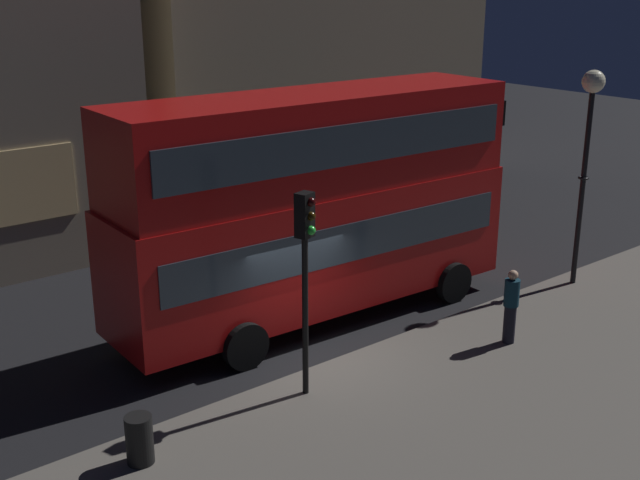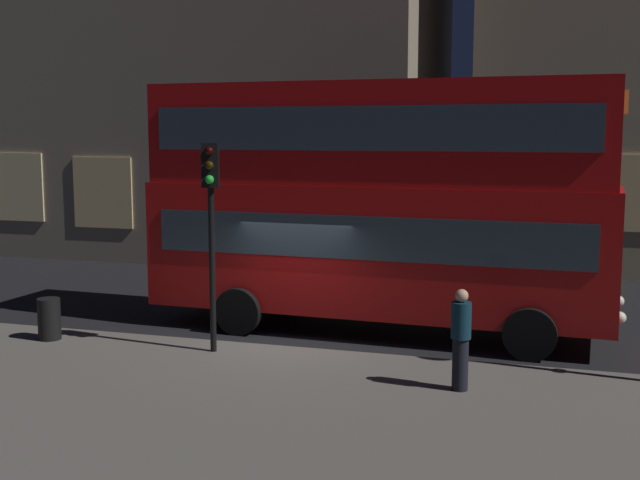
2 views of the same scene
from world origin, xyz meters
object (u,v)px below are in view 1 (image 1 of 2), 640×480
traffic_light_far_side (498,132)px  pedestrian (511,305)px  traffic_light_near_kerb (306,252)px  litter_bin (139,440)px  street_lamp (589,121)px  double_decker_bus (315,197)px

traffic_light_far_side → pedestrian: size_ratio=2.24×
traffic_light_near_kerb → litter_bin: (-3.65, -0.12, -2.50)m
traffic_light_near_kerb → street_lamp: (9.24, 0.26, 1.39)m
double_decker_bus → litter_bin: (-6.25, -3.11, -2.50)m
traffic_light_near_kerb → pedestrian: size_ratio=2.38×
litter_bin → double_decker_bus: bearing=26.5°
traffic_light_near_kerb → litter_bin: 4.43m
traffic_light_far_side → pedestrian: traffic_light_far_side is taller
litter_bin → pedestrian: bearing=-5.9°
double_decker_bus → street_lamp: (6.64, -2.73, 1.40)m
pedestrian → litter_bin: (-8.60, 0.89, -0.45)m
double_decker_bus → litter_bin: 7.42m
traffic_light_far_side → street_lamp: street_lamp is taller
double_decker_bus → street_lamp: 7.31m
double_decker_bus → traffic_light_near_kerb: (-2.60, -2.99, 0.00)m
traffic_light_near_kerb → litter_bin: traffic_light_near_kerb is taller
street_lamp → litter_bin: (-12.89, -0.38, -3.89)m
traffic_light_far_side → pedestrian: (-8.48, -7.49, -1.76)m
street_lamp → traffic_light_far_side: bearing=56.0°
double_decker_bus → traffic_light_near_kerb: bearing=-128.8°
double_decker_bus → traffic_light_near_kerb: size_ratio=2.52×
street_lamp → traffic_light_near_kerb: bearing=-178.4°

